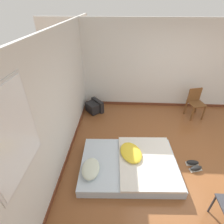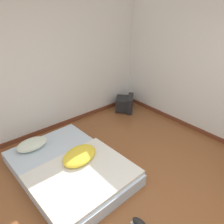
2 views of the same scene
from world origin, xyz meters
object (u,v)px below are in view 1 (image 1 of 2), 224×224
object	(u,v)px
crt_tv	(95,107)
wooden_chair	(195,101)
sneaker_pair	(194,165)
mattress_bed	(130,164)

from	to	relation	value
crt_tv	wooden_chair	bearing A→B (deg)	-91.02
crt_tv	sneaker_pair	distance (m)	3.14
crt_tv	sneaker_pair	xyz separation A→B (m)	(-2.05, -2.38, -0.12)
wooden_chair	mattress_bed	bearing A→B (deg)	137.10
crt_tv	sneaker_pair	bearing A→B (deg)	-130.71
wooden_chair	crt_tv	bearing A→B (deg)	88.98
mattress_bed	crt_tv	distance (m)	2.37
mattress_bed	wooden_chair	bearing A→B (deg)	-42.90
wooden_chair	sneaker_pair	bearing A→B (deg)	163.75
wooden_chair	sneaker_pair	world-z (taller)	wooden_chair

